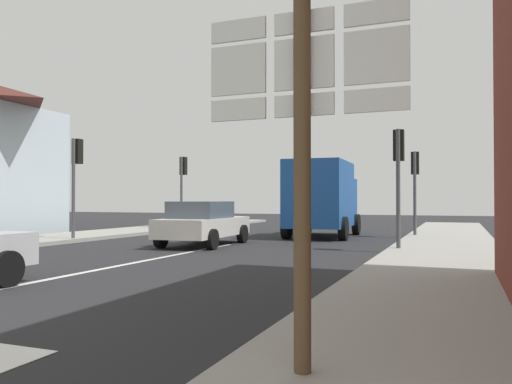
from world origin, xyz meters
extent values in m
plane|color=#232326|center=(0.00, 10.00, 0.00)|extent=(80.00, 80.00, 0.00)
cube|color=gray|center=(6.90, 8.00, 0.07)|extent=(3.09, 44.00, 0.14)
cube|color=silver|center=(0.00, 6.00, 0.01)|extent=(0.16, 12.00, 0.01)
cube|color=silver|center=(-13.63, 15.92, 0.35)|extent=(4.66, 1.20, 0.70)
cylinder|color=black|center=(-0.03, 2.75, 0.32)|extent=(0.22, 0.64, 0.64)
cube|color=beige|center=(-0.67, 11.44, 0.62)|extent=(1.95, 4.28, 0.60)
cube|color=#47515B|center=(-0.66, 11.19, 1.19)|extent=(1.65, 2.17, 0.55)
cylinder|color=black|center=(-1.61, 12.75, 0.32)|extent=(0.25, 0.65, 0.64)
cylinder|color=black|center=(0.14, 12.83, 0.32)|extent=(0.25, 0.65, 0.64)
cylinder|color=black|center=(-1.48, 10.05, 0.32)|extent=(0.25, 0.65, 0.64)
cylinder|color=black|center=(0.27, 10.14, 0.32)|extent=(0.25, 0.65, 0.64)
cube|color=#19478C|center=(2.11, 16.08, 1.75)|extent=(2.35, 3.79, 2.60)
cube|color=#19478C|center=(2.00, 18.58, 1.45)|extent=(2.14, 1.39, 2.00)
cube|color=#47515B|center=(2.00, 18.63, 2.25)|extent=(1.76, 0.17, 0.70)
cylinder|color=black|center=(0.91, 18.49, 0.45)|extent=(0.32, 0.91, 0.90)
cylinder|color=black|center=(3.10, 18.58, 0.45)|extent=(0.32, 0.91, 0.90)
cylinder|color=black|center=(1.05, 15.09, 0.45)|extent=(0.32, 0.91, 0.90)
cylinder|color=black|center=(3.25, 15.18, 0.45)|extent=(0.32, 0.91, 0.90)
cylinder|color=brown|center=(6.09, 0.00, 1.60)|extent=(0.14, 0.14, 3.20)
cube|color=white|center=(5.51, 0.05, 2.96)|extent=(0.50, 0.03, 0.18)
cube|color=black|center=(5.51, 0.07, 2.96)|extent=(0.43, 0.01, 0.13)
cube|color=white|center=(5.51, 0.05, 2.62)|extent=(0.50, 0.03, 0.42)
cube|color=black|center=(5.51, 0.07, 2.62)|extent=(0.43, 0.01, 0.32)
cube|color=white|center=(5.51, 0.05, 2.28)|extent=(0.50, 0.03, 0.18)
cube|color=black|center=(5.51, 0.07, 2.28)|extent=(0.43, 0.01, 0.13)
cube|color=white|center=(6.09, 0.05, 2.96)|extent=(0.50, 0.03, 0.18)
cube|color=black|center=(6.09, 0.07, 2.96)|extent=(0.43, 0.01, 0.13)
cube|color=white|center=(6.09, 0.05, 2.62)|extent=(0.50, 0.03, 0.42)
cube|color=black|center=(6.09, 0.07, 2.62)|extent=(0.43, 0.01, 0.32)
cube|color=white|center=(6.09, 0.05, 2.28)|extent=(0.50, 0.03, 0.18)
cube|color=black|center=(6.09, 0.07, 2.28)|extent=(0.43, 0.01, 0.13)
cube|color=white|center=(6.67, 0.05, 2.96)|extent=(0.50, 0.03, 0.18)
cube|color=black|center=(6.67, 0.07, 2.96)|extent=(0.43, 0.01, 0.13)
cube|color=white|center=(6.67, 0.05, 2.62)|extent=(0.50, 0.03, 0.42)
cube|color=black|center=(6.67, 0.07, 2.62)|extent=(0.43, 0.01, 0.32)
cube|color=white|center=(6.67, 0.05, 2.28)|extent=(0.50, 0.03, 0.18)
cube|color=black|center=(6.67, 0.07, 2.28)|extent=(0.43, 0.01, 0.13)
cylinder|color=#47474C|center=(5.65, 17.34, 1.72)|extent=(0.12, 0.12, 3.45)
cube|color=black|center=(5.65, 17.54, 3.00)|extent=(0.30, 0.28, 0.90)
sphere|color=#360303|center=(5.65, 17.68, 3.27)|extent=(0.18, 0.18, 0.18)
sphere|color=orange|center=(5.65, 17.68, 2.99)|extent=(0.18, 0.18, 0.18)
sphere|color=black|center=(5.65, 17.68, 2.71)|extent=(0.18, 0.18, 0.18)
cylinder|color=#47474C|center=(-5.65, 18.65, 1.85)|extent=(0.12, 0.12, 3.69)
cube|color=black|center=(-5.65, 18.85, 3.24)|extent=(0.30, 0.28, 0.90)
sphere|color=#360303|center=(-5.65, 18.99, 3.51)|extent=(0.18, 0.18, 0.18)
sphere|color=orange|center=(-5.65, 18.99, 3.23)|extent=(0.18, 0.18, 0.18)
sphere|color=black|center=(-5.65, 18.99, 2.95)|extent=(0.18, 0.18, 0.18)
cylinder|color=#47474C|center=(5.65, 11.26, 1.78)|extent=(0.12, 0.12, 3.55)
cube|color=black|center=(5.65, 11.46, 3.10)|extent=(0.30, 0.28, 0.90)
sphere|color=#360303|center=(5.65, 11.60, 3.37)|extent=(0.18, 0.18, 0.18)
sphere|color=orange|center=(5.65, 11.60, 3.09)|extent=(0.18, 0.18, 0.18)
sphere|color=black|center=(5.65, 11.60, 2.81)|extent=(0.18, 0.18, 0.18)
cylinder|color=#47474C|center=(-5.65, 10.88, 1.87)|extent=(0.12, 0.12, 3.74)
cube|color=black|center=(-5.65, 11.08, 3.29)|extent=(0.30, 0.28, 0.90)
sphere|color=#360303|center=(-5.65, 11.22, 3.56)|extent=(0.18, 0.18, 0.18)
sphere|color=orange|center=(-5.65, 11.22, 3.28)|extent=(0.18, 0.18, 0.18)
sphere|color=black|center=(-5.65, 11.22, 3.00)|extent=(0.18, 0.18, 0.18)
camera|label=1|loc=(7.25, -3.96, 1.51)|focal=36.15mm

